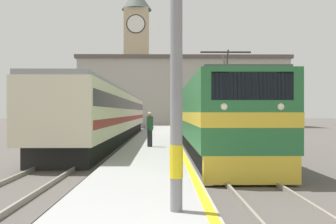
{
  "coord_description": "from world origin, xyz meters",
  "views": [
    {
      "loc": [
        0.56,
        -3.35,
        2.13
      ],
      "look_at": [
        0.88,
        23.66,
        2.14
      ],
      "focal_mm": 42.0,
      "sensor_mm": 36.0,
      "label": 1
    }
  ],
  "objects": [
    {
      "name": "ground_plane",
      "position": [
        0.0,
        30.0,
        0.0
      ],
      "size": [
        200.0,
        200.0,
        0.0
      ],
      "primitive_type": "plane",
      "color": "#514C47"
    },
    {
      "name": "station_building",
      "position": [
        3.4,
        53.88,
        5.03
      ],
      "size": [
        29.96,
        7.79,
        10.01
      ],
      "color": "#A8A399",
      "rests_on": "ground"
    },
    {
      "name": "person_on_platform",
      "position": [
        -0.15,
        17.01,
        1.29
      ],
      "size": [
        0.34,
        0.34,
        1.81
      ],
      "color": "#23232D",
      "rests_on": "platform"
    },
    {
      "name": "rail_track_near",
      "position": [
        3.06,
        25.0,
        0.03
      ],
      "size": [
        2.84,
        140.0,
        0.16
      ],
      "color": "#514C47",
      "rests_on": "ground"
    },
    {
      "name": "clock_tower",
      "position": [
        -3.89,
        62.03,
        12.16
      ],
      "size": [
        4.96,
        4.96,
        22.73
      ],
      "color": "tan",
      "rests_on": "ground"
    },
    {
      "name": "catenary_mast",
      "position": [
        0.91,
        3.76,
        4.14
      ],
      "size": [
        2.57,
        0.24,
        7.5
      ],
      "color": "gray",
      "rests_on": "platform"
    },
    {
      "name": "platform",
      "position": [
        0.0,
        25.0,
        0.17
      ],
      "size": [
        3.1,
        140.0,
        0.34
      ],
      "color": "#999999",
      "rests_on": "ground"
    },
    {
      "name": "rail_track_far",
      "position": [
        -3.37,
        25.0,
        0.03
      ],
      "size": [
        2.84,
        140.0,
        0.16
      ],
      "color": "#514C47",
      "rests_on": "ground"
    },
    {
      "name": "passenger_train",
      "position": [
        -3.37,
        27.18,
        1.97
      ],
      "size": [
        2.92,
        34.02,
        3.63
      ],
      "color": "black",
      "rests_on": "ground"
    },
    {
      "name": "locomotive_train",
      "position": [
        3.06,
        17.1,
        1.84
      ],
      "size": [
        2.92,
        19.15,
        4.57
      ],
      "color": "black",
      "rests_on": "ground"
    }
  ]
}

